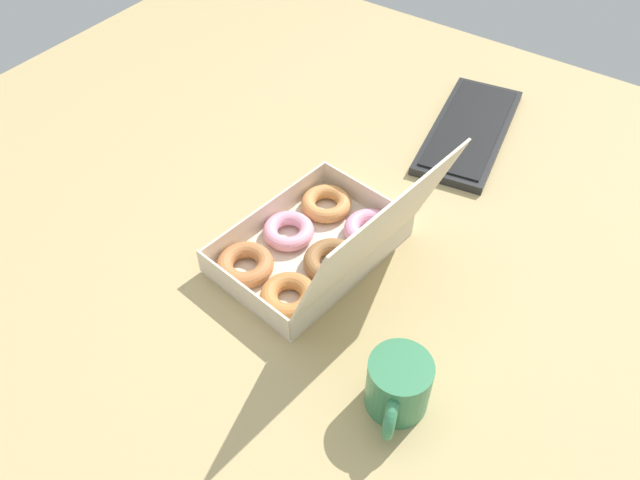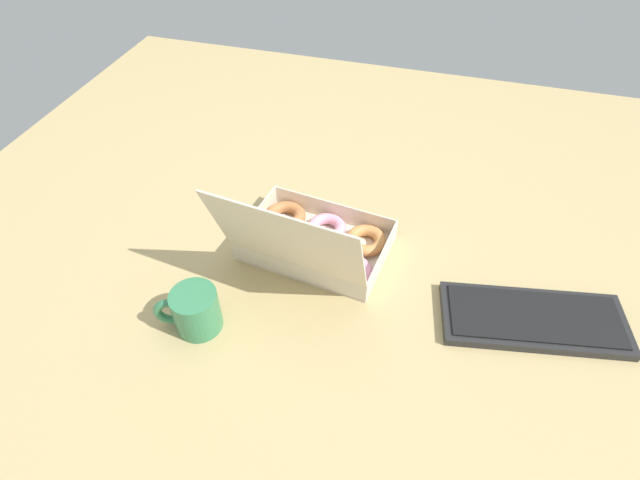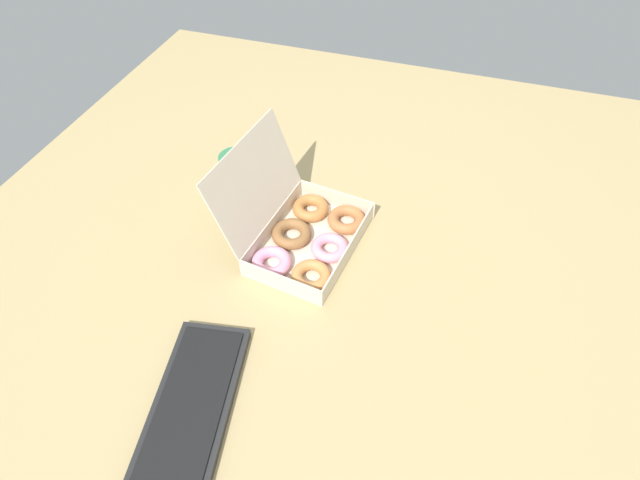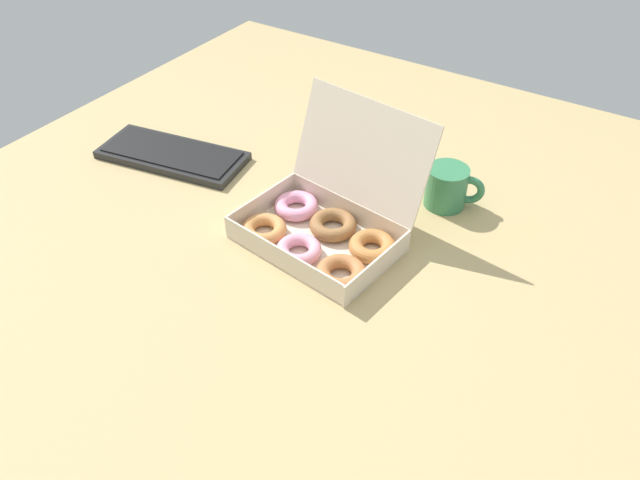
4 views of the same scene
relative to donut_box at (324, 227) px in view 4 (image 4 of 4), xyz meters
The scene contains 4 objects.
ground_plane 7.40cm from the donut_box, 41.42° to the right, with size 180.00×180.00×2.00cm, color tan.
donut_box is the anchor object (origin of this frame).
keyboard 47.10cm from the donut_box, behind, with size 37.04×20.29×2.20cm.
coffee_mug 29.27cm from the donut_box, 57.12° to the left, with size 12.34×8.87×9.00cm.
Camera 4 is at (46.91, -77.64, 81.39)cm, focal length 35.00 mm.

